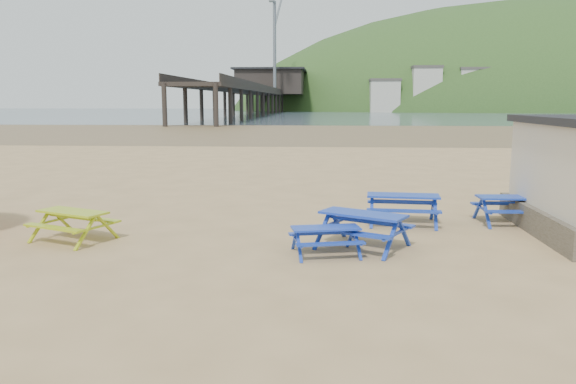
{
  "coord_description": "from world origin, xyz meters",
  "views": [
    {
      "loc": [
        1.29,
        -14.18,
        3.54
      ],
      "look_at": [
        0.23,
        1.5,
        1.0
      ],
      "focal_mm": 35.0,
      "sensor_mm": 36.0,
      "label": 1
    }
  ],
  "objects": [
    {
      "name": "ground",
      "position": [
        0.0,
        0.0,
        0.0
      ],
      "size": [
        400.0,
        400.0,
        0.0
      ],
      "primitive_type": "plane",
      "color": "tan",
      "rests_on": "ground"
    },
    {
      "name": "headland_town",
      "position": [
        90.0,
        229.68,
        -9.91
      ],
      "size": [
        264.0,
        144.0,
        108.0
      ],
      "color": "#2D4C1E",
      "rests_on": "ground"
    },
    {
      "name": "picnic_table_blue_c",
      "position": [
        6.71,
        2.31,
        0.41
      ],
      "size": [
        2.0,
        1.64,
        0.81
      ],
      "rotation": [
        0.0,
        0.0,
        0.05
      ],
      "color": "#171FAC",
      "rests_on": "ground"
    },
    {
      "name": "picnic_table_blue_d",
      "position": [
        2.2,
        -0.75,
        0.43
      ],
      "size": [
        2.61,
        2.46,
        0.87
      ],
      "rotation": [
        0.0,
        0.0,
        -0.5
      ],
      "color": "#171FAC",
      "rests_on": "ground"
    },
    {
      "name": "picnic_table_blue_e",
      "position": [
        1.31,
        -1.44,
        0.33
      ],
      "size": [
        1.81,
        1.58,
        0.66
      ],
      "rotation": [
        0.0,
        0.0,
        0.22
      ],
      "color": "#171FAC",
      "rests_on": "ground"
    },
    {
      "name": "pier",
      "position": [
        -17.99,
        178.23,
        5.46
      ],
      "size": [
        24.0,
        220.0,
        39.29
      ],
      "color": "black",
      "rests_on": "ground"
    },
    {
      "name": "wet_sand",
      "position": [
        0.0,
        55.0,
        0.0
      ],
      "size": [
        400.0,
        400.0,
        0.0
      ],
      "primitive_type": "plane",
      "color": "olive",
      "rests_on": "ground"
    },
    {
      "name": "sea",
      "position": [
        0.0,
        170.0,
        0.01
      ],
      "size": [
        400.0,
        400.0,
        0.0
      ],
      "primitive_type": "plane",
      "color": "#42525E",
      "rests_on": "ground"
    },
    {
      "name": "picnic_table_blue_b",
      "position": [
        3.55,
        2.08,
        0.43
      ],
      "size": [
        2.2,
        1.84,
        0.86
      ],
      "rotation": [
        0.0,
        0.0,
        -0.09
      ],
      "color": "#171FAC",
      "rests_on": "ground"
    },
    {
      "name": "picnic_table_yellow",
      "position": [
        -5.16,
        -0.53,
        0.39
      ],
      "size": [
        2.3,
        2.1,
        0.78
      ],
      "rotation": [
        0.0,
        0.0,
        -0.4
      ],
      "color": "#98BF0B",
      "rests_on": "ground"
    }
  ]
}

